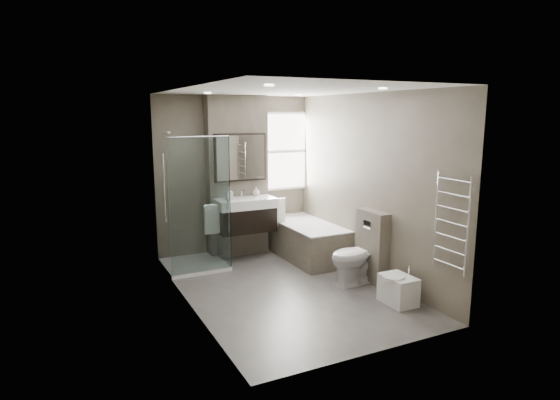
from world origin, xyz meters
TOP-DOWN VIEW (x-y plane):
  - room at (0.00, 0.00)m, footprint 2.70×3.90m
  - vanity_pier at (0.00, 1.77)m, footprint 1.00×0.25m
  - vanity at (0.00, 1.43)m, footprint 0.95×0.47m
  - mirror_cabinet at (0.00, 1.61)m, footprint 0.86×0.08m
  - towel_left at (-0.56, 1.40)m, footprint 0.24×0.06m
  - towel_right at (0.56, 1.40)m, footprint 0.24×0.06m
  - shower_enclosure at (-0.75, 1.35)m, footprint 0.90×0.90m
  - bathtub at (0.92, 1.10)m, footprint 0.75×1.60m
  - window at (0.90, 1.88)m, footprint 0.98×0.06m
  - toilet at (0.97, -0.24)m, footprint 0.79×0.47m
  - cistern_box at (1.21, -0.25)m, footprint 0.19×0.55m
  - bidet at (1.01, -1.05)m, footprint 0.39×0.44m
  - towel_radiator at (1.25, -1.60)m, footprint 0.03×0.49m
  - soap_bottle_a at (-0.27, 1.40)m, footprint 0.09×0.09m
  - soap_bottle_b at (0.24, 1.55)m, footprint 0.11×0.11m

SIDE VIEW (x-z plane):
  - bidet at x=1.01m, z-range -0.05..0.42m
  - bathtub at x=0.92m, z-range 0.03..0.60m
  - toilet at x=0.97m, z-range 0.00..0.79m
  - shower_enclosure at x=-0.75m, z-range -0.51..1.49m
  - cistern_box at x=1.21m, z-range 0.00..1.00m
  - towel_left at x=-0.56m, z-range 0.50..0.94m
  - towel_right at x=0.56m, z-range 0.50..0.94m
  - vanity at x=0.00m, z-range 0.41..1.07m
  - soap_bottle_b at x=0.24m, z-range 1.00..1.15m
  - soap_bottle_a at x=-0.27m, z-range 1.00..1.20m
  - towel_radiator at x=1.25m, z-range 0.57..1.67m
  - room at x=0.00m, z-range -0.05..2.65m
  - vanity_pier at x=0.00m, z-range 0.00..2.60m
  - mirror_cabinet at x=0.00m, z-range 1.25..2.01m
  - window at x=0.90m, z-range 1.01..2.34m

